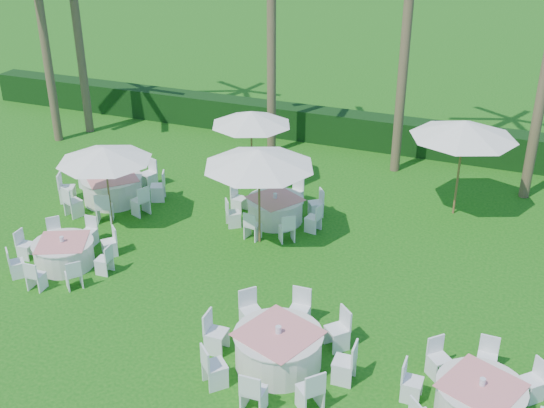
{
  "coord_description": "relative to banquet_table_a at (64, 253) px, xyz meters",
  "views": [
    {
      "loc": [
        5.35,
        -11.76,
        9.41
      ],
      "look_at": [
        -0.71,
        3.59,
        1.3
      ],
      "focal_mm": 45.0,
      "sensor_mm": 36.0,
      "label": 1
    }
  ],
  "objects": [
    {
      "name": "palm_f",
      "position": [
        -6.03,
        7.64,
        3.58
      ],
      "size": [
        4.32,
        4.32,
        7.04
      ],
      "color": "brown",
      "rests_on": "ground"
    },
    {
      "name": "hedge",
      "position": [
        5.42,
        11.37,
        0.23
      ],
      "size": [
        34.0,
        1.0,
        1.2
      ],
      "primitive_type": "cube",
      "color": "black",
      "rests_on": "ground"
    },
    {
      "name": "umbrella_a",
      "position": [
        -0.18,
        2.46,
        1.84
      ],
      "size": [
        2.72,
        2.72,
        2.42
      ],
      "color": "brown",
      "rests_on": "ground"
    },
    {
      "name": "palm_b",
      "position": [
        2.11,
        9.49,
        3.95
      ],
      "size": [
        4.28,
        4.35,
        7.75
      ],
      "color": "brown",
      "rests_on": "ground"
    },
    {
      "name": "ground",
      "position": [
        5.42,
        -0.63,
        -0.37
      ],
      "size": [
        120.0,
        120.0,
        0.0
      ],
      "primitive_type": "plane",
      "color": "#11560E",
      "rests_on": "ground"
    },
    {
      "name": "banquet_table_d",
      "position": [
        -1.01,
        3.81,
        0.06
      ],
      "size": [
        3.21,
        3.21,
        0.99
      ],
      "color": "silver",
      "rests_on": "ground"
    },
    {
      "name": "banquet_table_c",
      "position": [
        10.78,
        -1.71,
        0.02
      ],
      "size": [
        2.95,
        2.95,
        0.91
      ],
      "color": "silver",
      "rests_on": "ground"
    },
    {
      "name": "banquet_table_e",
      "position": [
        4.24,
        4.41,
        0.02
      ],
      "size": [
        2.95,
        2.95,
        0.9
      ],
      "color": "silver",
      "rests_on": "ground"
    },
    {
      "name": "umbrella_c",
      "position": [
        2.6,
        6.51,
        1.97
      ],
      "size": [
        2.62,
        2.62,
        2.57
      ],
      "color": "brown",
      "rests_on": "ground"
    },
    {
      "name": "banquet_table_a",
      "position": [
        0.0,
        0.0,
        0.0
      ],
      "size": [
        2.78,
        2.78,
        0.86
      ],
      "color": "silver",
      "rests_on": "ground"
    },
    {
      "name": "banquet_table_b",
      "position": [
        6.7,
        -1.71,
        0.06
      ],
      "size": [
        3.28,
        3.28,
        0.99
      ],
      "color": "silver",
      "rests_on": "ground"
    },
    {
      "name": "umbrella_b",
      "position": [
        4.29,
        3.07,
        2.17
      ],
      "size": [
        3.07,
        3.07,
        2.78
      ],
      "color": "brown",
      "rests_on": "ground"
    },
    {
      "name": "umbrella_d",
      "position": [
        9.12,
        6.87,
        2.34
      ],
      "size": [
        3.13,
        3.13,
        2.97
      ],
      "color": "brown",
      "rests_on": "ground"
    }
  ]
}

